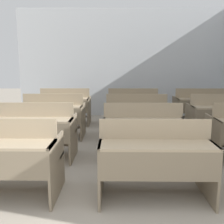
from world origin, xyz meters
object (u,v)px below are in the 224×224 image
Objects in this scene: bench_second_left at (35,130)px; bench_back_left at (65,106)px; bench_third_left at (53,115)px; bench_back_center at (133,106)px; bench_front_center at (155,158)px; bench_front_left at (2,157)px; bench_third_center at (137,116)px; bench_third_right at (221,116)px; bench_second_center at (143,131)px; bench_back_right at (200,106)px.

bench_back_left is (0.01, 2.46, 0.00)m from bench_second_left.
bench_third_left is 2.10m from bench_back_center.
bench_third_left is at bearing 124.80° from bench_front_center.
bench_front_left is 3.68m from bench_back_left.
bench_back_left is (0.01, 1.21, 0.00)m from bench_third_left.
bench_third_left is 1.00× the size of bench_third_center.
bench_third_center is 1.70m from bench_third_right.
bench_front_center is 2.45m from bench_third_center.
bench_second_left is 2.46m from bench_back_left.
bench_back_center is at bearing 89.74° from bench_third_center.
bench_front_center is 1.21m from bench_second_center.
bench_front_center is 2.98m from bench_third_right.
bench_back_center is (1.72, 2.46, 0.00)m from bench_second_left.
bench_second_left is 1.00× the size of bench_third_left.
bench_second_left is 4.19m from bench_back_right.
bench_back_center is at bearing 143.99° from bench_third_right.
bench_second_left is at bearing -90.04° from bench_third_left.
bench_second_left and bench_back_right have the same top height.
bench_second_center is 1.00× the size of bench_back_right.
bench_third_center is 2.11m from bench_back_left.
bench_third_right is at bearing -0.36° from bench_third_left.
bench_front_center and bench_third_left have the same top height.
bench_third_left and bench_back_left have the same top height.
bench_third_center is (1.71, -0.03, 0.00)m from bench_third_left.
bench_back_center is (1.71, 3.69, 0.00)m from bench_front_left.
bench_back_left is 1.71m from bench_back_center.
bench_third_left is at bearing -90.36° from bench_back_left.
bench_front_center is 3.02m from bench_third_left.
bench_front_left is at bearing 179.84° from bench_front_center.
bench_front_left and bench_front_center have the same top height.
bench_front_center is 1.00× the size of bench_back_right.
bench_front_left and bench_back_center have the same top height.
bench_third_center is at bearing 90.23° from bench_front_center.
bench_second_left and bench_back_center have the same top height.
bench_third_left is 1.00× the size of bench_back_center.
bench_third_center and bench_back_left have the same top height.
bench_second_center is 1.00× the size of bench_back_center.
bench_second_left is at bearing -144.53° from bench_third_center.
bench_front_center is 1.00× the size of bench_third_center.
bench_back_center is (0.01, 1.24, 0.00)m from bench_third_center.
bench_back_left and bench_back_right have the same top height.
bench_front_center is at bearing -65.07° from bench_back_left.
bench_back_right is (-0.02, 1.24, 0.00)m from bench_third_right.
bench_third_left is 1.00× the size of bench_back_left.
bench_third_center is 1.24m from bench_back_center.
bench_back_center is (0.00, 2.48, 0.00)m from bench_second_center.
bench_front_center is at bearing -114.34° from bench_back_right.
bench_second_center is at bearing -143.84° from bench_third_right.
bench_back_center is at bearing 0.07° from bench_back_left.
bench_back_left is at bearing -179.90° from bench_back_right.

